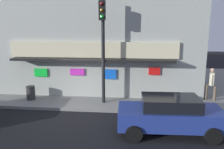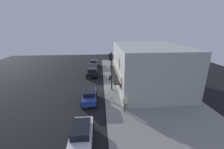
% 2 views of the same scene
% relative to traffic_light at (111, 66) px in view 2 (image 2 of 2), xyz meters
% --- Properties ---
extents(ground_plane, '(57.08, 57.08, 0.00)m').
position_rel_traffic_light_xyz_m(ground_plane, '(-1.14, -1.00, -3.66)').
color(ground_plane, black).
extents(sidewalk, '(38.05, 11.93, 0.17)m').
position_rel_traffic_light_xyz_m(sidewalk, '(-1.14, 4.97, -3.58)').
color(sidewalk, gray).
rests_on(sidewalk, ground_plane).
extents(corner_building, '(12.39, 10.04, 6.26)m').
position_rel_traffic_light_xyz_m(corner_building, '(-0.70, 5.55, -0.37)').
color(corner_building, '#ADB2A8').
rests_on(corner_building, sidewalk).
extents(traffic_light, '(0.32, 0.58, 5.48)m').
position_rel_traffic_light_xyz_m(traffic_light, '(0.00, 0.00, 0.00)').
color(traffic_light, black).
rests_on(traffic_light, sidewalk).
extents(fire_hydrant, '(0.47, 0.23, 0.77)m').
position_rel_traffic_light_xyz_m(fire_hydrant, '(3.70, -0.20, -3.13)').
color(fire_hydrant, '#B2B2B7').
rests_on(fire_hydrant, sidewalk).
extents(trash_can, '(0.48, 0.48, 0.77)m').
position_rel_traffic_light_xyz_m(trash_can, '(-4.13, 0.16, -3.11)').
color(trash_can, '#2D2D2D').
rests_on(trash_can, sidewalk).
extents(pedestrian, '(0.62, 0.53, 1.81)m').
position_rel_traffic_light_xyz_m(pedestrian, '(5.88, 1.07, -2.51)').
color(pedestrian, brown).
rests_on(pedestrian, sidewalk).
extents(parked_car_blue, '(4.16, 1.99, 1.51)m').
position_rel_traffic_light_xyz_m(parked_car_blue, '(3.07, -2.92, -2.87)').
color(parked_car_blue, navy).
rests_on(parked_car_blue, ground_plane).
extents(parked_car_black, '(4.04, 2.15, 1.55)m').
position_rel_traffic_light_xyz_m(parked_car_black, '(-7.05, -3.00, -2.86)').
color(parked_car_black, black).
rests_on(parked_car_black, ground_plane).
extents(parked_car_white, '(4.13, 1.90, 1.63)m').
position_rel_traffic_light_xyz_m(parked_car_white, '(10.15, -3.11, -2.83)').
color(parked_car_white, silver).
rests_on(parked_car_white, ground_plane).
extents(parked_car_grey, '(4.60, 2.05, 1.59)m').
position_rel_traffic_light_xyz_m(parked_car_grey, '(-14.04, -3.02, -2.83)').
color(parked_car_grey, slate).
rests_on(parked_car_grey, ground_plane).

